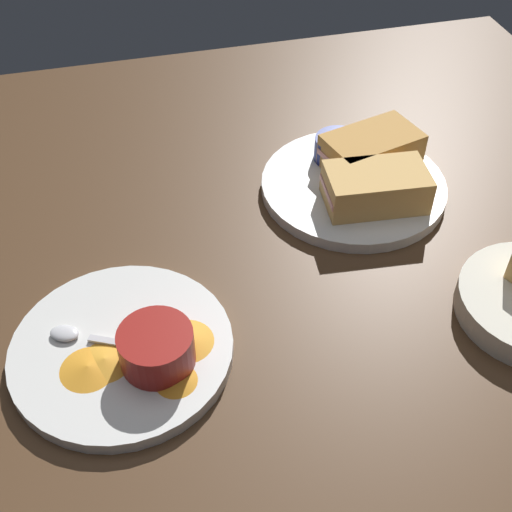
% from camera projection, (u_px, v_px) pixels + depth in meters
% --- Properties ---
extents(ground_plane, '(1.10, 1.10, 0.03)m').
position_uv_depth(ground_plane, '(309.00, 258.00, 0.84)').
color(ground_plane, '#4C331E').
extents(plate_sandwich_main, '(0.25, 0.25, 0.02)m').
position_uv_depth(plate_sandwich_main, '(353.00, 186.00, 0.91)').
color(plate_sandwich_main, silver).
rests_on(plate_sandwich_main, ground_plane).
extents(sandwich_half_near, '(0.14, 0.09, 0.05)m').
position_uv_depth(sandwich_half_near, '(376.00, 187.00, 0.86)').
color(sandwich_half_near, tan).
rests_on(sandwich_half_near, plate_sandwich_main).
extents(sandwich_half_far, '(0.15, 0.11, 0.05)m').
position_uv_depth(sandwich_half_far, '(371.00, 150.00, 0.92)').
color(sandwich_half_far, '#C68C42').
rests_on(sandwich_half_far, plate_sandwich_main).
extents(ramekin_dark_sauce, '(0.07, 0.07, 0.03)m').
position_uv_depth(ramekin_dark_sauce, '(338.00, 148.00, 0.93)').
color(ramekin_dark_sauce, navy).
rests_on(ramekin_dark_sauce, plate_sandwich_main).
extents(spoon_by_dark_ramekin, '(0.03, 0.10, 0.01)m').
position_uv_depth(spoon_by_dark_ramekin, '(343.00, 180.00, 0.90)').
color(spoon_by_dark_ramekin, silver).
rests_on(spoon_by_dark_ramekin, plate_sandwich_main).
extents(plate_chips_companion, '(0.24, 0.24, 0.02)m').
position_uv_depth(plate_chips_companion, '(122.00, 350.00, 0.71)').
color(plate_chips_companion, silver).
rests_on(plate_chips_companion, ground_plane).
extents(ramekin_light_gravy, '(0.08, 0.08, 0.04)m').
position_uv_depth(ramekin_light_gravy, '(156.00, 347.00, 0.67)').
color(ramekin_light_gravy, maroon).
rests_on(ramekin_light_gravy, plate_chips_companion).
extents(spoon_by_gravy_ramekin, '(0.10, 0.06, 0.01)m').
position_uv_depth(spoon_by_gravy_ramekin, '(76.00, 335.00, 0.71)').
color(spoon_by_gravy_ramekin, silver).
rests_on(spoon_by_gravy_ramekin, plate_chips_companion).
extents(plantain_chip_scatter, '(0.18, 0.11, 0.01)m').
position_uv_depth(plantain_chip_scatter, '(136.00, 359.00, 0.69)').
color(plantain_chip_scatter, orange).
rests_on(plantain_chip_scatter, plate_chips_companion).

